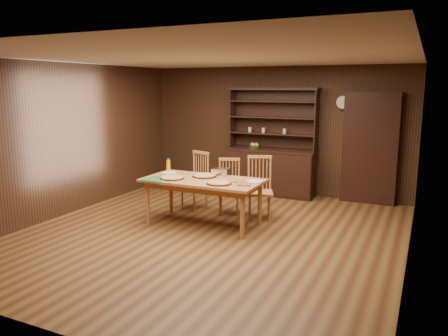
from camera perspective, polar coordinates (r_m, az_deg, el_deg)
The scene contains 20 objects.
floor at distance 6.68m, azimuth -1.82°, elevation -8.59°, with size 6.00×6.00×0.00m, color brown.
room_shell at distance 6.34m, azimuth -1.90°, elevation 4.99°, with size 6.00×6.00×6.00m.
china_hutch at distance 9.00m, azimuth 6.15°, elevation 0.29°, with size 1.84×0.52×2.17m.
doorway at distance 8.65m, azimuth 18.52°, elevation 2.44°, with size 1.00×0.18×2.10m, color black.
wall_clock at distance 8.71m, azimuth 15.27°, elevation 8.29°, with size 0.30×0.05×0.30m.
dining_table at distance 6.95m, azimuth -2.74°, elevation -2.11°, with size 1.89×0.95×0.75m.
chair_left at distance 7.96m, azimuth -3.52°, elevation -1.36°, with size 0.53×0.52×1.04m.
chair_center at distance 7.66m, azimuth 0.67°, elevation -2.14°, with size 0.51×0.50×0.96m.
chair_right at distance 7.40m, azimuth 4.67°, elevation -2.23°, with size 0.56×0.54×1.05m.
pizza_left at distance 7.00m, azimuth -6.79°, elevation -1.25°, with size 0.39×0.39×0.04m.
pizza_right at distance 6.58m, azimuth -0.64°, elevation -1.95°, with size 0.38×0.38×0.04m.
pizza_center at distance 7.12m, azimuth -2.57°, elevation -1.00°, with size 0.40×0.40×0.04m.
cooling_rack at distance 6.99m, azimuth -8.85°, elevation -1.41°, with size 0.34×0.34×0.02m, color #0EB65D, non-canonical shape.
plate_left at distance 7.46m, azimuth -7.18°, elevation -0.60°, with size 0.26×0.26×0.02m.
plate_right at distance 6.73m, azimuth 4.00°, elevation -1.76°, with size 0.26×0.26×0.02m.
foil_dish at distance 7.23m, azimuth -0.40°, elevation -0.49°, with size 0.27×0.20×0.11m, color white.
juice_bottle at distance 7.53m, azimuth -7.28°, elevation 0.28°, with size 0.07×0.07×0.23m.
pot_holder_a at distance 6.53m, azimuth 2.63°, elevation -2.14°, with size 0.21×0.21×0.02m, color red.
pot_holder_b at distance 6.71m, azimuth 2.25°, elevation -1.79°, with size 0.19×0.19×0.01m, color red.
fruit_bowl at distance 8.99m, azimuth 4.01°, elevation 2.84°, with size 0.25×0.25×0.12m.
Camera 1 is at (2.88, -5.62, 2.20)m, focal length 35.00 mm.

